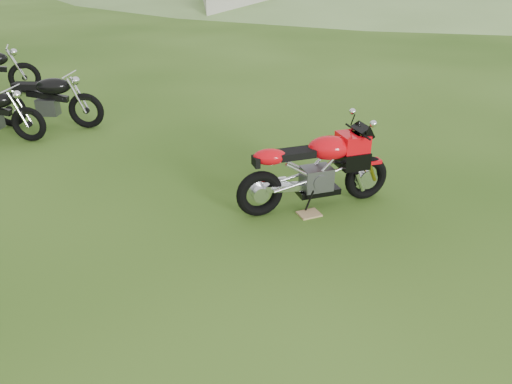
{
  "coord_description": "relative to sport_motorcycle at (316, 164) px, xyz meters",
  "views": [
    {
      "loc": [
        -0.49,
        -4.41,
        2.99
      ],
      "look_at": [
        0.04,
        0.4,
        0.59
      ],
      "focal_mm": 35.0,
      "sensor_mm": 36.0,
      "label": 1
    }
  ],
  "objects": [
    {
      "name": "ground",
      "position": [
        -0.86,
        -1.1,
        -0.58
      ],
      "size": [
        120.0,
        120.0,
        0.0
      ],
      "primitive_type": "plane",
      "color": "#26490F",
      "rests_on": "ground"
    },
    {
      "name": "sport_motorcycle",
      "position": [
        0.0,
        0.0,
        0.0
      ],
      "size": [
        2.0,
        0.88,
        1.16
      ],
      "primitive_type": null,
      "rotation": [
        0.0,
        0.0,
        0.21
      ],
      "color": "red",
      "rests_on": "ground"
    },
    {
      "name": "plywood_board",
      "position": [
        -0.1,
        -0.22,
        -0.57
      ],
      "size": [
        0.31,
        0.28,
        0.02
      ],
      "primitive_type": "cube",
      "rotation": [
        0.0,
        0.0,
        0.28
      ],
      "color": "tan",
      "rests_on": "ground"
    },
    {
      "name": "vintage_moto_c",
      "position": [
        -4.12,
        3.56,
        -0.05
      ],
      "size": [
        2.06,
        0.81,
        1.06
      ],
      "primitive_type": null,
      "rotation": [
        0.0,
        0.0,
        -0.18
      ],
      "color": "black",
      "rests_on": "ground"
    }
  ]
}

